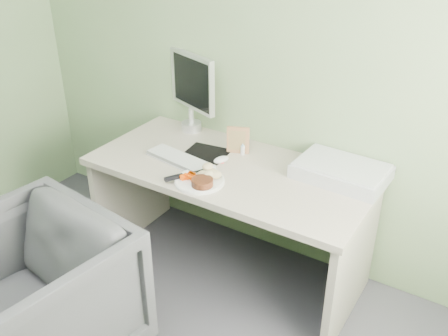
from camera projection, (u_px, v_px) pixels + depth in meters
The scene contains 15 objects.
wall_back at pixel (266, 42), 2.78m from camera, with size 3.50×3.50×0.00m, color gray.
desk at pixel (230, 195), 2.89m from camera, with size 1.60×0.75×0.73m.
plate at pixel (200, 181), 2.64m from camera, with size 0.27×0.27×0.01m, color white.
steak at pixel (202, 182), 2.58m from camera, with size 0.11×0.11×0.04m, color black.
potato_pile at pixel (209, 172), 2.65m from camera, with size 0.12×0.09×0.07m, color tan.
carrot_heap at pixel (189, 176), 2.64m from camera, with size 0.07×0.06×0.05m, color #FF4D05.
steak_knife at pixel (181, 176), 2.66m from camera, with size 0.15×0.25×0.02m.
mousepad at pixel (206, 153), 2.94m from camera, with size 0.25×0.22×0.00m, color black.
keyboard at pixel (180, 159), 2.85m from camera, with size 0.43×0.13×0.02m, color white.
computer_mouse at pixel (221, 160), 2.84m from camera, with size 0.05×0.10×0.03m, color white.
photo_frame at pixel (238, 140), 2.91m from camera, with size 0.13×0.02×0.17m, color #8D6341.
eyedrop_bottle at pixel (243, 149), 2.92m from camera, with size 0.02×0.02×0.07m.
scanner at pixel (341, 172), 2.67m from camera, with size 0.48×0.32×0.07m, color #B1B5B9.
monitor at pixel (192, 88), 3.12m from camera, with size 0.40×0.18×0.50m.
desk_chair at pixel (31, 301), 2.36m from camera, with size 0.82×0.84×0.76m, color #36373B.
Camera 1 is at (1.28, -0.48, 2.06)m, focal length 40.00 mm.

